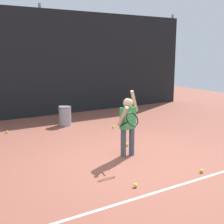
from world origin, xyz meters
name	(u,v)px	position (x,y,z in m)	size (l,w,h in m)	color
ground_plane	(127,161)	(0.00, 0.00, 0.00)	(20.00, 20.00, 0.00)	brown
court_line_baseline	(174,187)	(0.00, -1.34, 0.00)	(9.00, 0.05, 0.00)	white
back_fence_windscreen	(43,64)	(0.00, 4.98, 1.74)	(11.51, 0.08, 3.48)	black
fence_post_1	(42,61)	(0.00, 5.04, 1.82)	(0.09, 0.09, 3.63)	slate
fence_post_2	(171,59)	(5.61, 5.04, 1.82)	(0.09, 0.09, 3.63)	slate
tennis_player	(128,122)	(0.17, 0.24, 0.73)	(0.65, 0.65, 1.35)	#3F4C59
ball_hopper	(65,116)	(0.07, 3.37, 0.29)	(0.38, 0.38, 0.56)	gray
tennis_ball_1	(113,127)	(1.12, 2.36, 0.03)	(0.07, 0.07, 0.07)	#CCE033
tennis_ball_2	(127,145)	(0.53, 0.79, 0.03)	(0.07, 0.07, 0.07)	#CCE033
tennis_ball_3	(135,185)	(-0.53, -1.03, 0.03)	(0.07, 0.07, 0.07)	#CCE033
tennis_ball_4	(7,132)	(-1.58, 3.36, 0.03)	(0.07, 0.07, 0.07)	#CCE033
tennis_ball_5	(202,171)	(0.82, -1.16, 0.03)	(0.07, 0.07, 0.07)	#CCE033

